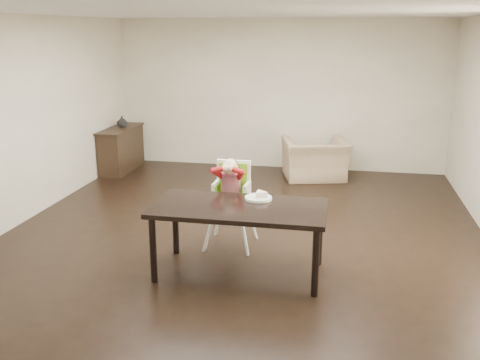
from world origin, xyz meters
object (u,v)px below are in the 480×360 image
at_px(dining_table, 239,213).
at_px(high_chair, 231,184).
at_px(sideboard, 121,149).
at_px(armchair, 315,153).

bearing_deg(dining_table, high_chair, 108.10).
relative_size(dining_table, sideboard, 1.43).
relative_size(dining_table, armchair, 1.69).
height_order(dining_table, high_chair, high_chair).
bearing_deg(dining_table, armchair, 81.80).
height_order(high_chair, armchair, high_chair).
height_order(dining_table, armchair, armchair).
bearing_deg(armchair, sideboard, -13.19).
xyz_separation_m(armchair, sideboard, (-3.51, -0.11, -0.07)).
bearing_deg(high_chair, sideboard, 133.30).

